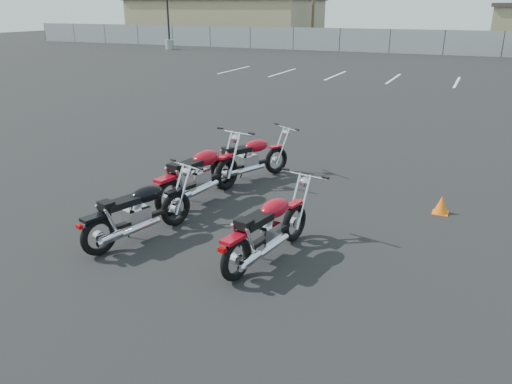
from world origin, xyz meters
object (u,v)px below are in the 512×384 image
at_px(motorcycle_front_red, 250,159).
at_px(motorcycle_second_black, 139,212).
at_px(motorcycle_third_red, 200,175).
at_px(motorcycle_rear_red, 268,229).

distance_m(motorcycle_front_red, motorcycle_second_black, 3.31).
xyz_separation_m(motorcycle_third_red, motorcycle_rear_red, (2.02, -1.56, -0.05)).
bearing_deg(motorcycle_rear_red, motorcycle_third_red, 142.42).
xyz_separation_m(motorcycle_front_red, motorcycle_second_black, (-0.33, -3.29, 0.00)).
height_order(motorcycle_third_red, motorcycle_rear_red, motorcycle_third_red).
xyz_separation_m(motorcycle_second_black, motorcycle_third_red, (0.02, 1.78, 0.06)).
bearing_deg(motorcycle_rear_red, motorcycle_second_black, -173.75).
bearing_deg(motorcycle_second_black, motorcycle_rear_red, 6.25).
distance_m(motorcycle_front_red, motorcycle_rear_red, 3.51).
relative_size(motorcycle_second_black, motorcycle_rear_red, 0.97).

